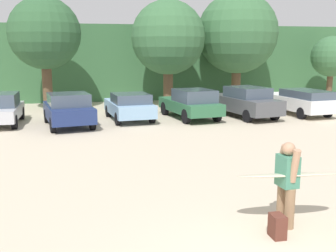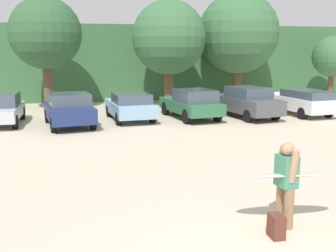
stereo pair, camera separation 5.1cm
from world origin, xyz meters
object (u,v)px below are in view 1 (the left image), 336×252
object	(u,v)px
parked_car_navy	(68,109)
backpack_dropped	(277,226)
person_adult	(287,179)
surfboard_cream	(289,175)
parked_car_dark_gray	(245,102)
parked_car_white	(299,101)
parked_car_sky_blue	(129,106)
parked_car_forest_green	(191,103)

from	to	relation	value
parked_car_navy	backpack_dropped	world-z (taller)	parked_car_navy
person_adult	backpack_dropped	world-z (taller)	person_adult
surfboard_cream	parked_car_dark_gray	bearing A→B (deg)	-103.32
parked_car_white	surfboard_cream	distance (m)	15.01
parked_car_sky_blue	backpack_dropped	size ratio (longest dim) A/B	9.27
parked_car_sky_blue	parked_car_navy	bearing A→B (deg)	104.20
parked_car_forest_green	parked_car_dark_gray	bearing A→B (deg)	-100.80
parked_car_navy	parked_car_sky_blue	xyz separation A→B (m)	(2.95, 1.12, -0.08)
parked_car_navy	parked_car_dark_gray	xyz separation A→B (m)	(9.06, 0.88, 0.02)
parked_car_sky_blue	parked_car_forest_green	size ratio (longest dim) A/B	0.90
parked_car_white	surfboard_cream	world-z (taller)	parked_car_white
parked_car_dark_gray	parked_car_white	size ratio (longest dim) A/B	1.00
parked_car_navy	parked_car_sky_blue	distance (m)	3.16
parked_car_sky_blue	parked_car_white	world-z (taller)	parked_car_white
parked_car_forest_green	surfboard_cream	distance (m)	12.92
parked_car_white	surfboard_cream	size ratio (longest dim) A/B	2.23
parked_car_sky_blue	parked_car_white	xyz separation A→B (m)	(9.33, -0.05, 0.04)
parked_car_navy	backpack_dropped	distance (m)	13.14
parked_car_forest_green	parked_car_dark_gray	world-z (taller)	parked_car_dark_gray
surfboard_cream	parked_car_sky_blue	bearing A→B (deg)	-76.83
parked_car_white	person_adult	world-z (taller)	person_adult
parked_car_forest_green	person_adult	distance (m)	12.99
parked_car_sky_blue	person_adult	bearing A→B (deg)	-179.20
surfboard_cream	parked_car_forest_green	bearing A→B (deg)	-90.78
parked_car_forest_green	surfboard_cream	xyz separation A→B (m)	(-1.40, -12.84, 0.23)
parked_car_navy	backpack_dropped	size ratio (longest dim) A/B	9.34
parked_car_navy	parked_car_white	world-z (taller)	parked_car_navy
parked_car_forest_green	parked_car_white	xyz separation A→B (m)	(6.16, 0.11, -0.04)
surfboard_cream	person_adult	bearing A→B (deg)	43.83
parked_car_dark_gray	person_adult	xyz separation A→B (m)	(-4.42, -12.83, 0.15)
person_adult	backpack_dropped	xyz separation A→B (m)	(-0.40, -0.47, -0.75)
backpack_dropped	surfboard_cream	bearing A→B (deg)	48.07
parked_car_sky_blue	surfboard_cream	size ratio (longest dim) A/B	1.92
parked_car_dark_gray	backpack_dropped	xyz separation A→B (m)	(-4.82, -13.31, -0.60)
parked_car_white	person_adult	xyz separation A→B (m)	(-7.64, -13.02, 0.21)
parked_car_forest_green	parked_car_white	world-z (taller)	parked_car_forest_green
parked_car_navy	parked_car_sky_blue	size ratio (longest dim) A/B	1.01
parked_car_navy	parked_car_forest_green	size ratio (longest dim) A/B	0.90
parked_car_forest_green	person_adult	xyz separation A→B (m)	(-1.48, -12.91, 0.17)
parked_car_forest_green	parked_car_sky_blue	bearing A→B (deg)	77.57
surfboard_cream	backpack_dropped	xyz separation A→B (m)	(-0.48, -0.54, -0.81)
parked_car_dark_gray	person_adult	world-z (taller)	person_adult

